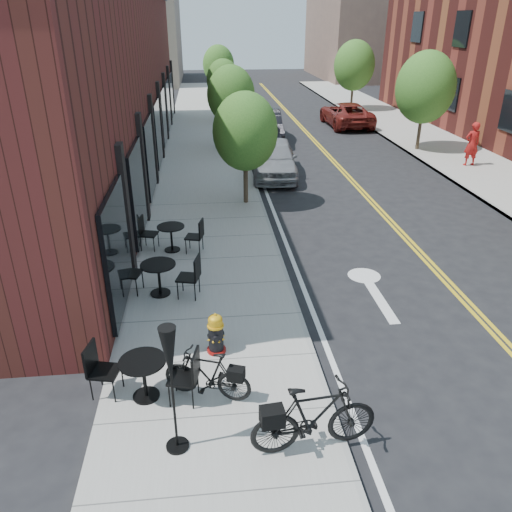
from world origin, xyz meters
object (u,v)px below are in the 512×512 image
bicycle_left (207,374)px  parked_car_far (346,114)px  patio_umbrella (170,364)px  bistro_set_b (159,274)px  parked_car_a (274,158)px  parked_car_c (242,102)px  bicycle_right (314,418)px  bistro_set_a (144,373)px  fire_hydrant (216,334)px  parked_car_b (264,126)px  pedestrian (472,144)px  bistro_set_c (171,235)px

bicycle_left → parked_car_far: size_ratio=0.30×
patio_umbrella → parked_car_far: patio_umbrella is taller
bistro_set_b → parked_car_a: size_ratio=0.44×
parked_car_a → parked_car_c: 15.93m
bicycle_right → bistro_set_a: bicycle_right is taller
bistro_set_a → fire_hydrant: bearing=56.0°
bicycle_right → parked_car_b: parked_car_b is taller
parked_car_b → pedestrian: (8.42, -6.20, 0.25)m
bistro_set_c → parked_car_far: size_ratio=0.35×
parked_car_c → fire_hydrant: bearing=-97.0°
patio_umbrella → parked_car_far: size_ratio=0.42×
parked_car_a → parked_car_c: parked_car_a is taller
bicycle_right → pedestrian: (10.24, 15.16, 0.36)m
bicycle_left → bistro_set_a: size_ratio=0.82×
parked_car_a → patio_umbrella: bearing=-97.6°
fire_hydrant → parked_car_far: 23.99m
bicycle_right → parked_car_c: bicycle_right is taller
parked_car_a → pedestrian: bearing=8.3°
bistro_set_c → bicycle_right: bearing=-57.1°
parked_car_b → fire_hydrant: bearing=-97.4°
bicycle_right → parked_car_a: bearing=-11.2°
bistro_set_a → bicycle_left: bearing=7.3°
bicycle_right → parked_car_far: size_ratio=0.38×
patio_umbrella → fire_hydrant: bearing=74.1°
fire_hydrant → parked_car_c: size_ratio=0.19×
bistro_set_c → parked_car_b: 14.55m
parked_car_b → bistro_set_a: bearing=-100.3°
bistro_set_a → parked_car_a: (4.10, 13.38, 0.14)m
patio_umbrella → parked_car_c: size_ratio=0.49×
bistro_set_c → parked_car_b: parked_car_b is taller
bistro_set_a → parked_car_c: (4.00, 29.31, 0.02)m
parked_car_c → bistro_set_b: bearing=-100.2°
fire_hydrant → pedestrian: pedestrian is taller
bistro_set_a → patio_umbrella: bearing=-51.3°
parked_car_b → pedestrian: pedestrian is taller
fire_hydrant → bicycle_right: bearing=-83.4°
bistro_set_c → parked_car_far: parked_car_far is taller
bicycle_right → parked_car_b: size_ratio=0.39×
bicycle_right → parked_car_far: (7.30, 24.96, 0.01)m
bistro_set_b → parked_car_a: (4.10, 9.79, 0.13)m
bicycle_left → parked_car_b: (3.39, 20.05, 0.23)m
bistro_set_c → parked_car_a: parked_car_a is taller
parked_car_far → parked_car_b: bearing=32.2°
bicycle_left → patio_umbrella: patio_umbrella is taller
parked_car_c → parked_car_far: parked_car_far is taller
bicycle_left → parked_car_b: parked_car_b is taller
patio_umbrella → parked_car_c: bearing=83.6°
fire_hydrant → parked_car_b: parked_car_b is taller
fire_hydrant → parked_car_a: bearing=55.4°
bistro_set_a → parked_car_far: bearing=79.9°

